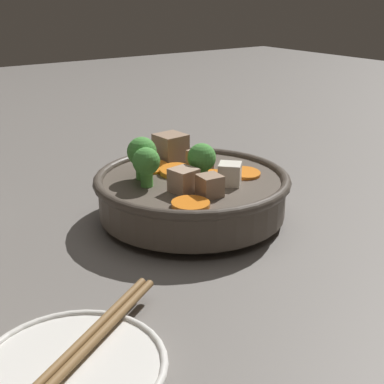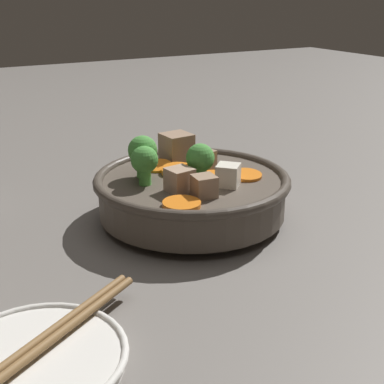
{
  "view_description": "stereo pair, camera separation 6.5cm",
  "coord_description": "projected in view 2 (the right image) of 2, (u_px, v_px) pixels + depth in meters",
  "views": [
    {
      "loc": [
        -0.49,
        0.35,
        0.27
      ],
      "look_at": [
        0.0,
        0.0,
        0.04
      ],
      "focal_mm": 50.0,
      "sensor_mm": 36.0,
      "label": 1
    },
    {
      "loc": [
        -0.53,
        0.3,
        0.27
      ],
      "look_at": [
        0.0,
        0.0,
        0.04
      ],
      "focal_mm": 50.0,
      "sensor_mm": 36.0,
      "label": 2
    }
  ],
  "objects": [
    {
      "name": "ground_plane",
      "position": [
        192.0,
        219.0,
        0.66
      ],
      "size": [
        3.0,
        3.0,
        0.0
      ],
      "primitive_type": "plane",
      "color": "slate"
    },
    {
      "name": "stirfry_bowl",
      "position": [
        191.0,
        190.0,
        0.65
      ],
      "size": [
        0.24,
        0.24,
        0.1
      ],
      "color": "#51473D",
      "rests_on": "ground_plane"
    },
    {
      "name": "side_saucer",
      "position": [
        34.0,
        360.0,
        0.4
      ],
      "size": [
        0.14,
        0.14,
        0.01
      ],
      "color": "white",
      "rests_on": "ground_plane"
    },
    {
      "name": "chopsticks_pair",
      "position": [
        33.0,
        349.0,
        0.4
      ],
      "size": [
        0.13,
        0.21,
        0.01
      ],
      "color": "olive",
      "rests_on": "side_saucer"
    }
  ]
}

